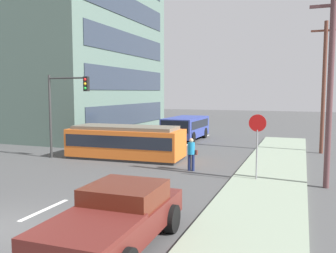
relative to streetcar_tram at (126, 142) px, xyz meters
The scene contains 16 objects.
ground_plane 2.54m from the streetcar_tram, 39.29° to the right, with size 120.00×120.00×0.00m, color #4A4A4B.
sidewalk_curb_right 10.24m from the streetcar_tram, 32.47° to the right, with size 3.20×36.00×0.14m, color gray.
lane_stripe_1 9.70m from the streetcar_tram, 79.24° to the right, with size 0.16×2.40×0.01m, color silver.
lane_stripe_2 5.85m from the streetcar_tram, 71.79° to the right, with size 0.16×2.40×0.01m, color silver.
lane_stripe_3 6.35m from the streetcar_tram, 73.30° to the left, with size 0.16×2.40×0.01m, color silver.
lane_stripe_4 12.18m from the streetcar_tram, 81.47° to the left, with size 0.16×2.40×0.01m, color silver.
corner_building 18.63m from the streetcar_tram, 139.96° to the left, with size 15.36×17.29×19.20m.
streetcar_tram is the anchor object (origin of this frame).
city_bus 9.35m from the streetcar_tram, 85.11° to the left, with size 2.64×5.41×1.88m.
pedestrian_crossing 5.05m from the streetcar_tram, 21.66° to the right, with size 0.51×0.36×1.67m.
pickup_truck_parked 12.54m from the streetcar_tram, 63.70° to the right, with size 2.37×5.04×1.55m.
parked_sedan_mid 5.22m from the streetcar_tram, 130.38° to the left, with size 1.96×4.53×1.19m.
stop_sign 8.71m from the streetcar_tram, 20.54° to the right, with size 0.76×0.07×2.88m.
traffic_light_mast 4.33m from the streetcar_tram, 156.85° to the right, with size 2.81×0.33×5.01m.
utility_pole_near 11.78m from the streetcar_tram, 15.34° to the right, with size 1.80×0.24×8.05m.
utility_pole_mid 13.14m from the streetcar_tram, 28.81° to the left, with size 1.80×0.24×8.47m.
Camera 1 is at (8.13, -7.64, 4.02)m, focal length 38.40 mm.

